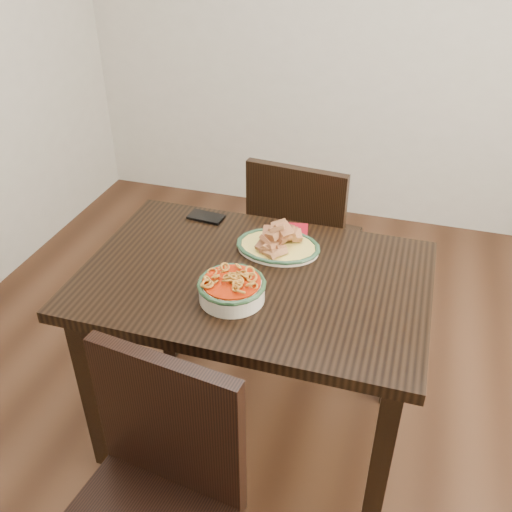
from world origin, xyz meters
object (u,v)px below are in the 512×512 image
(dining_table, at_px, (254,300))
(chair_near, at_px, (152,497))
(chair_far, at_px, (301,239))
(smartphone, at_px, (206,217))
(noodle_bowl, at_px, (232,287))
(fish_plate, at_px, (278,239))

(dining_table, height_order, chair_near, chair_near)
(chair_far, distance_m, smartphone, 0.53)
(chair_far, bearing_deg, chair_near, 92.40)
(noodle_bowl, relative_size, smartphone, 1.60)
(chair_far, height_order, chair_near, same)
(chair_far, relative_size, chair_near, 1.00)
(dining_table, xyz_separation_m, chair_far, (0.02, 0.66, -0.14))
(chair_near, bearing_deg, chair_far, 93.96)
(dining_table, xyz_separation_m, smartphone, (-0.29, 0.30, 0.11))
(dining_table, relative_size, fish_plate, 3.95)
(smartphone, bearing_deg, dining_table, -41.05)
(chair_far, xyz_separation_m, chair_near, (-0.08, -1.34, 0.00))
(fish_plate, distance_m, noodle_bowl, 0.32)
(chair_near, bearing_deg, dining_table, 92.02)
(dining_table, xyz_separation_m, noodle_bowl, (-0.03, -0.14, 0.15))
(noodle_bowl, bearing_deg, fish_plate, 78.52)
(chair_far, height_order, smartphone, chair_far)
(fish_plate, xyz_separation_m, smartphone, (-0.32, 0.13, -0.04))
(chair_near, relative_size, smartphone, 6.71)
(fish_plate, relative_size, smartphone, 2.16)
(dining_table, height_order, fish_plate, fish_plate)
(noodle_bowl, xyz_separation_m, smartphone, (-0.26, 0.44, -0.04))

